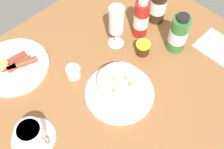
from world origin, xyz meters
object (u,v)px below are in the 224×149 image
Objects in this scene: porridge_bowl at (120,88)px; jam_jar at (143,48)px; coffee_cup at (32,135)px; sauce_bottle_red at (141,19)px; cutlery_setting at (223,50)px; wine_glass at (116,22)px; breakfast_plate at (14,66)px; creamer_jug at (74,72)px; sauce_bottle_green at (178,34)px; sauce_bottle_brown at (158,4)px.

porridge_bowl is 4.39× the size of jam_jar.
sauce_bottle_red reaches higher than coffee_cup.
porridge_bowl is 1.17× the size of cutlery_setting.
coffee_cup is 2.58× the size of jam_jar.
wine_glass is 38.51cm from breakfast_plate.
creamer_jug is (23.04, 9.22, -1.08)cm from coffee_cup.
creamer_jug is 0.38× the size of sauce_bottle_green.
cutlery_setting is at bearing -59.72° from sauce_bottle_red.
jam_jar is at bearing -21.88° from creamer_jug.
sauce_bottle_brown is (63.15, 7.24, 4.42)cm from coffee_cup.
sauce_bottle_green is (34.19, -16.18, 5.02)cm from creamer_jug.
wine_glass is 20.31cm from sauce_bottle_brown.
jam_jar is at bearing -154.91° from sauce_bottle_brown.
cutlery_setting is 1.12× the size of wine_glass.
creamer_jug is 0.34× the size of wine_glass.
wine_glass reaches higher than sauce_bottle_red.
sauce_bottle_red reaches higher than breakfast_plate.
sauce_bottle_red reaches higher than sauce_bottle_brown.
sauce_bottle_green is (28.41, -0.27, 3.30)cm from porridge_bowl.
coffee_cup is 24.84cm from creamer_jug.
porridge_bowl is at bearing 161.25° from cutlery_setting.
wine_glass reaches higher than jam_jar.
wine_glass reaches higher than sauce_bottle_brown.
porridge_bowl is at bearing -60.61° from breakfast_plate.
cutlery_setting is 74.70cm from breakfast_plate.
sauce_bottle_green is (4.24, -13.53, -0.54)cm from sauce_bottle_red.
porridge_bowl is 17.02cm from creamer_jug.
porridge_bowl is 28.60cm from sauce_bottle_green.
wine_glass is at bearing 12.18° from coffee_cup.
wine_glass reaches higher than coffee_cup.
jam_jar reaches higher than cutlery_setting.
breakfast_plate is (-18.62, 33.05, -2.91)cm from porridge_bowl.
cutlery_setting is at bearing -18.75° from porridge_bowl.
coffee_cup reaches higher than creamer_jug.
sauce_bottle_red reaches higher than porridge_bowl.
cutlery_setting is 1.13× the size of sauce_bottle_red.
sauce_bottle_brown is 0.98× the size of sauce_bottle_red.
breakfast_plate is at bearing 126.85° from creamer_jug.
jam_jar is 0.21× the size of breakfast_plate.
porridge_bowl is 22.73cm from wine_glass.
sauce_bottle_green reaches higher than coffee_cup.
cutlery_setting is 29.50cm from jam_jar.
cutlery_setting is 54.28cm from creamer_jug.
cutlery_setting is (39.80, -13.51, -3.59)cm from porridge_bowl.
porridge_bowl reaches higher than jam_jar.
sauce_bottle_red is 1.10× the size of sauce_bottle_green.
sauce_bottle_green reaches higher than breakfast_plate.
wine_glass is 10.67cm from sauce_bottle_red.
creamer_jug is at bearing 109.94° from porridge_bowl.
jam_jar is at bearing 147.39° from sauce_bottle_green.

